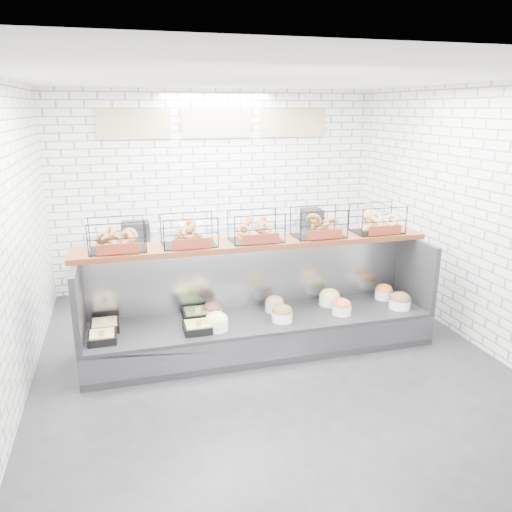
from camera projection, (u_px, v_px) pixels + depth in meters
name	position (u px, v px, depth m)	size (l,w,h in m)	color
ground	(268.00, 360.00, 5.60)	(5.50, 5.50, 0.00)	black
room_shell	(254.00, 170.00, 5.57)	(5.02, 5.51, 3.01)	silver
display_case	(261.00, 321.00, 5.83)	(4.00, 0.90, 1.20)	black
bagel_shelf	(256.00, 230.00, 5.69)	(4.10, 0.50, 0.40)	#451E0E
prep_counter	(223.00, 260.00, 7.71)	(4.00, 0.60, 1.20)	#93969B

